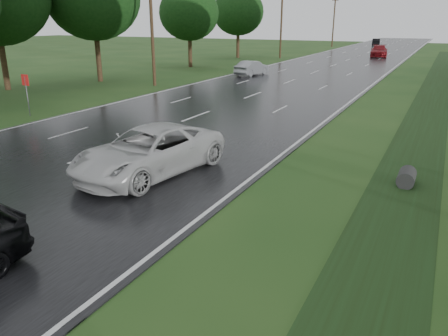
% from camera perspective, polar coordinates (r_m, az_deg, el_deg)
% --- Properties ---
extents(road, '(14.00, 180.00, 0.04)m').
position_cam_1_polar(road, '(51.42, 13.30, 12.62)').
color(road, black).
rests_on(road, ground).
extents(edge_stripe_east, '(0.12, 180.00, 0.01)m').
position_cam_1_polar(edge_stripe_east, '(50.25, 20.92, 11.80)').
color(edge_stripe_east, silver).
rests_on(edge_stripe_east, road).
extents(edge_stripe_west, '(0.12, 180.00, 0.01)m').
position_cam_1_polar(edge_stripe_west, '(53.43, 6.10, 13.25)').
color(edge_stripe_west, silver).
rests_on(edge_stripe_west, road).
extents(center_line, '(0.12, 180.00, 0.01)m').
position_cam_1_polar(center_line, '(51.42, 13.30, 12.65)').
color(center_line, silver).
rests_on(center_line, road).
extents(drainage_ditch, '(2.20, 120.00, 0.56)m').
position_cam_1_polar(drainage_ditch, '(23.96, 24.56, 4.78)').
color(drainage_ditch, black).
rests_on(drainage_ditch, ground).
extents(road_sign, '(0.50, 0.06, 2.30)m').
position_cam_1_polar(road_sign, '(26.84, -24.45, 9.66)').
color(road_sign, slate).
rests_on(road_sign, ground).
extents(utility_pole_mid, '(1.60, 0.26, 10.00)m').
position_cam_1_polar(utility_pole_mid, '(36.61, -9.46, 18.67)').
color(utility_pole_mid, '#311D14').
rests_on(utility_pole_mid, ground).
extents(utility_pole_far, '(1.60, 0.26, 10.00)m').
position_cam_1_polar(utility_pole_far, '(63.41, 7.52, 18.73)').
color(utility_pole_far, '#311D14').
rests_on(utility_pole_far, ground).
extents(utility_pole_distant, '(1.60, 0.26, 10.00)m').
position_cam_1_polar(utility_pole_distant, '(92.21, 14.16, 18.33)').
color(utility_pole_distant, '#311D14').
rests_on(utility_pole_distant, ground).
extents(tree_west_d, '(6.60, 6.60, 8.80)m').
position_cam_1_polar(tree_west_d, '(51.06, -4.57, 19.54)').
color(tree_west_d, '#311D14').
rests_on(tree_west_d, ground).
extents(tree_west_f, '(7.00, 7.00, 9.29)m').
position_cam_1_polar(tree_west_f, '(63.71, 1.87, 19.71)').
color(tree_west_f, '#311D14').
rests_on(tree_west_f, ground).
extents(white_pickup, '(3.56, 6.16, 1.61)m').
position_cam_1_polar(white_pickup, '(15.29, -9.74, 2.19)').
color(white_pickup, '#BCBCBC').
rests_on(white_pickup, road).
extents(silver_sedan, '(2.08, 4.35, 1.37)m').
position_cam_1_polar(silver_sedan, '(43.14, 3.67, 12.91)').
color(silver_sedan, gray).
rests_on(silver_sedan, road).
extents(far_car_red, '(2.98, 5.82, 1.62)m').
position_cam_1_polar(far_car_red, '(68.62, 19.58, 14.20)').
color(far_car_red, maroon).
rests_on(far_car_red, road).
extents(far_car_dark, '(2.01, 4.39, 1.40)m').
position_cam_1_polar(far_car_dark, '(98.74, 19.25, 15.28)').
color(far_car_dark, black).
rests_on(far_car_dark, road).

